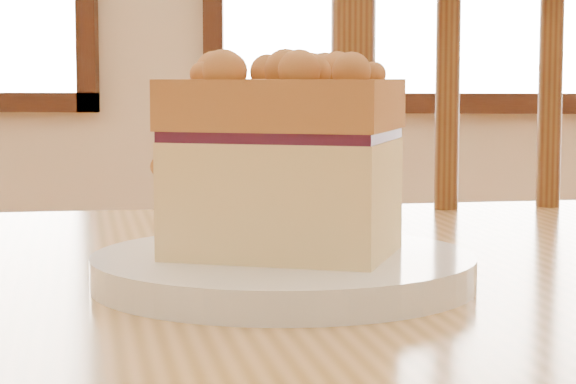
# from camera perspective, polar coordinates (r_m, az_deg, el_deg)

# --- Properties ---
(plate) EXTENTS (0.23, 0.23, 0.02)m
(plate) POSITION_cam_1_polar(r_m,az_deg,el_deg) (0.66, -0.24, -4.04)
(plate) COLOR white
(plate) RESTS_ON cafe_table_main
(cake_slice) EXTENTS (0.15, 0.12, 0.12)m
(cake_slice) POSITION_cam_1_polar(r_m,az_deg,el_deg) (0.66, -0.30, 1.72)
(cake_slice) COLOR #EED386
(cake_slice) RESTS_ON plate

